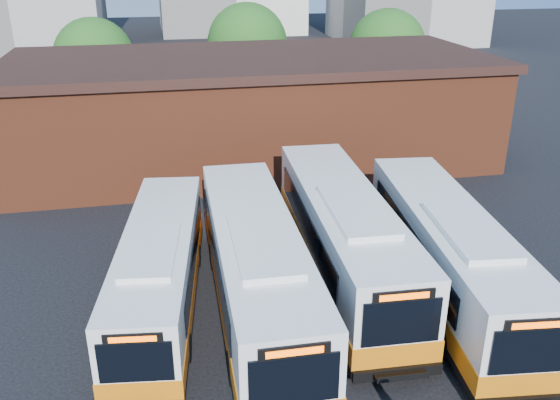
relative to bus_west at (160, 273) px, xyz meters
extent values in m
plane|color=black|center=(5.99, -3.79, -1.45)|extent=(220.00, 220.00, 0.00)
cube|color=white|center=(0.00, 0.03, 0.21)|extent=(3.84, 11.46, 2.67)
cube|color=orange|center=(0.00, 0.03, -0.56)|extent=(3.90, 11.51, 0.66)
cube|color=black|center=(0.00, 0.03, -1.03)|extent=(3.89, 11.50, 0.23)
cube|color=black|center=(-0.74, -5.57, 0.47)|extent=(2.02, 0.32, 1.26)
cube|color=black|center=(-0.74, -5.58, 1.25)|extent=(1.59, 0.26, 0.30)
cube|color=#FF5905|center=(-0.74, -5.61, 1.25)|extent=(1.26, 0.18, 0.17)
cube|color=black|center=(-1.15, 0.56, 0.47)|extent=(1.20, 8.70, 0.98)
cube|color=black|center=(1.26, 0.25, 0.47)|extent=(1.20, 8.70, 0.98)
cube|color=white|center=(-0.18, -1.36, 1.64)|extent=(2.13, 4.11, 0.21)
cylinder|color=black|center=(-1.49, -2.98, -0.98)|extent=(0.42, 0.97, 0.94)
cylinder|color=black|center=(0.66, -3.27, -0.98)|extent=(0.42, 0.97, 0.94)
cylinder|color=black|center=(-0.67, 3.15, -0.98)|extent=(0.42, 0.97, 0.94)
cylinder|color=black|center=(1.47, 2.86, -0.98)|extent=(0.42, 0.97, 0.94)
cube|color=white|center=(3.34, -0.99, 0.46)|extent=(3.04, 12.99, 3.07)
cube|color=orange|center=(3.34, -0.99, -0.43)|extent=(3.09, 13.04, 0.75)
cube|color=black|center=(3.34, -0.99, -0.97)|extent=(3.08, 13.03, 0.27)
cube|color=black|center=(3.20, -7.48, 0.76)|extent=(2.34, 0.12, 1.45)
cube|color=black|center=(3.20, -7.49, 1.65)|extent=(1.83, 0.11, 0.34)
cube|color=#FF5905|center=(3.20, -7.53, 1.65)|extent=(1.45, 0.05, 0.19)
cube|color=black|center=(1.95, -0.53, 0.76)|extent=(0.28, 10.08, 1.13)
cube|color=black|center=(4.75, -0.59, 0.76)|extent=(0.28, 10.08, 1.13)
cube|color=white|center=(3.31, -2.60, 2.10)|extent=(1.97, 4.57, 0.24)
cylinder|color=black|center=(2.02, -4.62, -0.91)|extent=(0.37, 1.08, 1.08)
cylinder|color=black|center=(4.50, -4.68, -0.91)|extent=(0.37, 1.08, 1.08)
cylinder|color=black|center=(2.18, 2.49, -0.91)|extent=(0.37, 1.08, 1.08)
cylinder|color=black|center=(4.67, 2.43, -0.91)|extent=(0.37, 1.08, 1.08)
cube|color=white|center=(7.12, 0.84, 0.48)|extent=(3.43, 13.20, 3.11)
cube|color=orange|center=(7.12, 0.84, -0.42)|extent=(3.48, 13.25, 0.76)
cube|color=black|center=(7.12, 0.84, -0.96)|extent=(3.47, 13.24, 0.27)
cube|color=black|center=(6.79, -5.72, 0.78)|extent=(2.36, 0.18, 1.47)
cube|color=black|center=(6.79, -5.73, 1.69)|extent=(1.85, 0.16, 0.35)
cube|color=#FF5905|center=(6.79, -5.77, 1.69)|extent=(1.47, 0.10, 0.20)
cube|color=black|center=(6.78, -5.78, -0.96)|extent=(2.78, 0.29, 0.35)
cube|color=black|center=(6.77, -6.03, -0.85)|extent=(1.60, 0.49, 0.07)
cube|color=black|center=(6.76, -6.23, -0.78)|extent=(1.58, 0.12, 0.20)
cube|color=black|center=(5.72, 1.35, 0.78)|extent=(0.56, 10.19, 1.14)
cube|color=black|center=(8.55, 1.21, 0.78)|extent=(0.56, 10.19, 1.14)
cube|color=white|center=(7.03, -0.79, 2.14)|extent=(2.11, 4.66, 0.24)
cylinder|color=black|center=(5.67, -2.79, -0.91)|extent=(0.40, 1.11, 1.09)
cylinder|color=black|center=(8.19, -2.92, -0.91)|extent=(0.40, 1.11, 1.09)
cylinder|color=black|center=(6.03, 4.39, -0.91)|extent=(0.40, 1.11, 1.09)
cylinder|color=black|center=(8.55, 4.26, -0.91)|extent=(0.40, 1.11, 1.09)
cube|color=white|center=(10.49, -1.29, 0.42)|extent=(4.14, 12.85, 3.00)
cube|color=orange|center=(10.49, -1.29, -0.45)|extent=(4.20, 12.91, 0.74)
cube|color=black|center=(10.49, -1.29, -0.98)|extent=(4.18, 12.90, 0.26)
cube|color=black|center=(9.75, -7.60, 0.71)|extent=(2.27, 0.33, 1.42)
cube|color=black|center=(9.75, -7.61, 1.58)|extent=(1.78, 0.27, 0.34)
cube|color=#FF5905|center=(9.75, -7.64, 1.58)|extent=(1.41, 0.19, 0.19)
cube|color=black|center=(9.18, -0.72, 0.71)|extent=(1.20, 9.79, 1.10)
cube|color=black|center=(11.90, -1.04, 0.71)|extent=(1.20, 9.79, 1.10)
cube|color=white|center=(10.31, -2.86, 2.02)|extent=(2.33, 4.60, 0.23)
cylinder|color=black|center=(8.87, -4.71, -0.92)|extent=(0.46, 1.08, 1.05)
cylinder|color=black|center=(11.28, -4.99, -0.92)|extent=(0.46, 1.08, 1.05)
cylinder|color=black|center=(9.68, 2.19, -0.92)|extent=(0.46, 1.08, 1.05)
cylinder|color=black|center=(12.09, 1.91, -0.92)|extent=(0.46, 1.08, 1.05)
cube|color=brown|center=(5.99, 16.21, 1.55)|extent=(28.00, 12.00, 6.00)
cube|color=black|center=(5.99, 16.21, 4.70)|extent=(28.60, 12.60, 0.50)
cube|color=black|center=(8.99, 10.18, -0.25)|extent=(1.20, 0.08, 2.40)
cylinder|color=#382314|center=(-4.01, 28.21, -0.10)|extent=(0.36, 0.36, 2.70)
sphere|color=#154C15|center=(-4.01, 28.21, 3.20)|extent=(6.00, 6.00, 6.00)
cylinder|color=#382314|center=(7.99, 30.21, 0.03)|extent=(0.36, 0.36, 2.95)
sphere|color=#154C15|center=(7.99, 30.21, 3.63)|extent=(6.56, 6.56, 6.56)
cylinder|color=#382314|center=(18.99, 27.21, -0.05)|extent=(0.36, 0.36, 2.81)
sphere|color=#154C15|center=(18.99, 27.21, 3.39)|extent=(6.24, 6.24, 6.24)
camera|label=1|loc=(0.41, -19.04, 10.68)|focal=38.00mm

